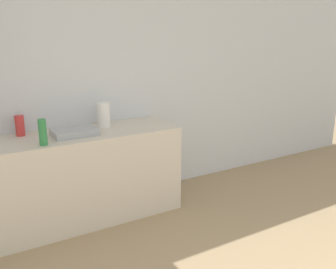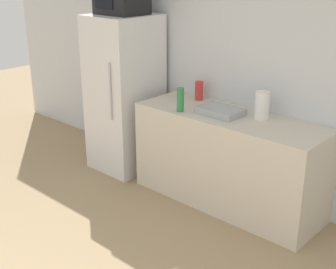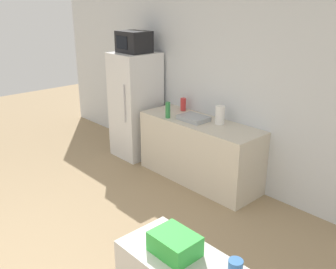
# 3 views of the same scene
# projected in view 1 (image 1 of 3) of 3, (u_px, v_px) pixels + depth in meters

# --- Properties ---
(wall_back) EXTENTS (8.00, 0.06, 2.60)m
(wall_back) POSITION_uv_depth(u_px,v_px,m) (91.00, 81.00, 3.79)
(wall_back) COLOR silver
(wall_back) RESTS_ON ground_plane
(counter) EXTENTS (1.81, 0.62, 0.87)m
(counter) POSITION_uv_depth(u_px,v_px,m) (85.00, 176.00, 3.62)
(counter) COLOR beige
(counter) RESTS_ON ground_plane
(sink_basin) EXTENTS (0.40, 0.28, 0.06)m
(sink_basin) POSITION_uv_depth(u_px,v_px,m) (74.00, 132.00, 3.43)
(sink_basin) COLOR #9EA3A8
(sink_basin) RESTS_ON counter
(bottle_tall) EXTENTS (0.07, 0.07, 0.22)m
(bottle_tall) POSITION_uv_depth(u_px,v_px,m) (43.00, 132.00, 3.10)
(bottle_tall) COLOR #2D7F42
(bottle_tall) RESTS_ON counter
(bottle_short) EXTENTS (0.08, 0.08, 0.19)m
(bottle_short) POSITION_uv_depth(u_px,v_px,m) (20.00, 126.00, 3.39)
(bottle_short) COLOR red
(bottle_short) RESTS_ON counter
(paper_towel_roll) EXTENTS (0.12, 0.12, 0.24)m
(paper_towel_roll) POSITION_uv_depth(u_px,v_px,m) (104.00, 115.00, 3.69)
(paper_towel_roll) COLOR white
(paper_towel_roll) RESTS_ON counter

